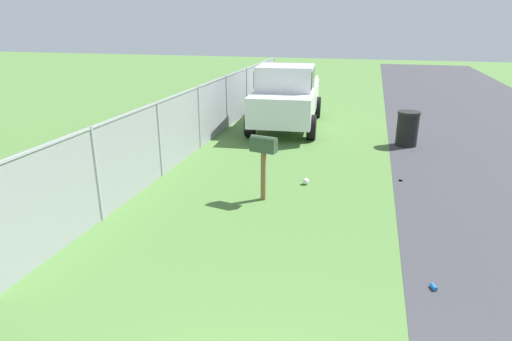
# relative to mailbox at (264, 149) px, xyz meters

# --- Properties ---
(mailbox) EXTENTS (0.31, 0.56, 1.33)m
(mailbox) POSITION_rel_mailbox_xyz_m (0.00, 0.00, 0.00)
(mailbox) COLOR brown
(mailbox) RESTS_ON ground
(pickup_truck) EXTENTS (5.03, 2.43, 2.09)m
(pickup_truck) POSITION_rel_mailbox_xyz_m (6.27, 0.74, 0.04)
(pickup_truck) COLOR silver
(pickup_truck) RESTS_ON ground
(trash_bin) EXTENTS (0.63, 0.63, 0.99)m
(trash_bin) POSITION_rel_mailbox_xyz_m (4.92, -3.06, -0.57)
(trash_bin) COLOR black
(trash_bin) RESTS_ON ground
(fence_section) EXTENTS (17.13, 0.07, 1.75)m
(fence_section) POSITION_rel_mailbox_xyz_m (4.42, 2.63, -0.12)
(fence_section) COLOR #9EA3A8
(fence_section) RESTS_ON ground
(litter_can_midfield_b) EXTENTS (0.13, 0.10, 0.07)m
(litter_can_midfield_b) POSITION_rel_mailbox_xyz_m (-2.46, -2.98, -1.03)
(litter_can_midfield_b) COLOR blue
(litter_can_midfield_b) RESTS_ON ground
(litter_bag_by_mailbox) EXTENTS (0.14, 0.14, 0.14)m
(litter_bag_by_mailbox) POSITION_rel_mailbox_xyz_m (1.05, -0.71, -1.00)
(litter_bag_by_mailbox) COLOR silver
(litter_bag_by_mailbox) RESTS_ON ground
(litter_wrapper_far_scatter) EXTENTS (0.13, 0.10, 0.01)m
(litter_wrapper_far_scatter) POSITION_rel_mailbox_xyz_m (1.82, -2.76, -1.06)
(litter_wrapper_far_scatter) COLOR silver
(litter_wrapper_far_scatter) RESTS_ON ground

